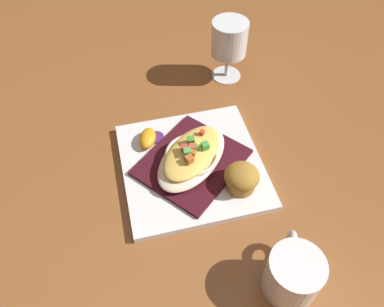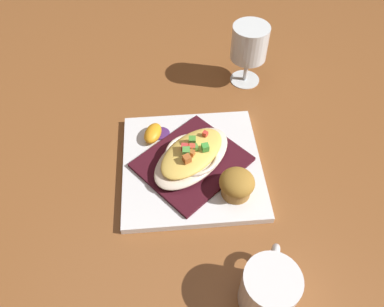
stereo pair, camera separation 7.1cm
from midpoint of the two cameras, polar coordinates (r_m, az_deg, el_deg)
name	(u,v)px [view 2 (the right image)]	position (r m, az deg, el deg)	size (l,w,h in m)	color
ground_plane	(192,168)	(0.75, 2.72, -2.34)	(2.60, 2.60, 0.00)	brown
square_plate	(192,166)	(0.74, 2.74, -2.00)	(0.27, 0.27, 0.01)	white
folded_napkin	(192,162)	(0.73, 2.78, -1.47)	(0.19, 0.16, 0.01)	#3E101A
gratin_dish	(192,155)	(0.72, 2.84, -0.44)	(0.19, 0.20, 0.05)	beige
muffin	(237,184)	(0.68, 9.74, -4.79)	(0.06, 0.06, 0.05)	#A16F32
orange_garnish	(154,133)	(0.77, -3.15, 2.90)	(0.06, 0.06, 0.02)	#47225F
coffee_mug	(269,289)	(0.61, 14.94, -19.42)	(0.08, 0.11, 0.08)	white
stemmed_glass	(249,46)	(0.89, 10.99, 15.54)	(0.08, 0.08, 0.14)	white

